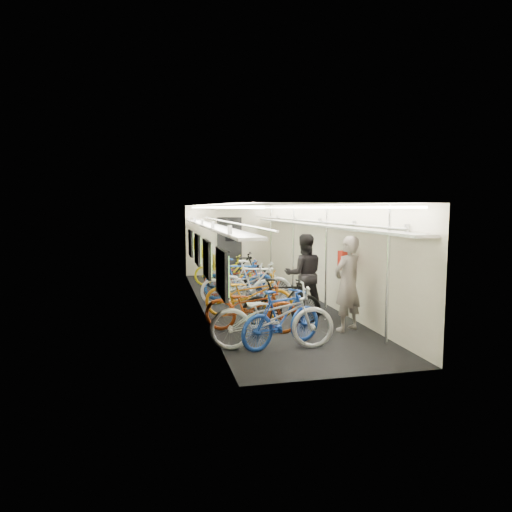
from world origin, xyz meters
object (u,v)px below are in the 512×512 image
bicycle_0 (272,317)px  backpack (345,260)px  bicycle_1 (282,318)px  passenger_near (347,284)px  passenger_mid (304,274)px

bicycle_0 → backpack: (1.89, 1.41, 0.74)m
bicycle_0 → backpack: size_ratio=5.42×
bicycle_0 → bicycle_1: bearing=-62.3°
bicycle_0 → passenger_near: 1.89m
bicycle_0 → passenger_near: bearing=-56.7°
passenger_near → passenger_mid: 1.49m
passenger_near → passenger_mid: (-0.38, 1.45, -0.02)m
bicycle_1 → backpack: backpack is taller
bicycle_1 → bicycle_0: bearing=87.1°
bicycle_1 → backpack: 2.30m
backpack → bicycle_1: bearing=-158.1°
bicycle_1 → passenger_mid: size_ratio=0.93×
bicycle_1 → backpack: bearing=-74.3°
passenger_near → backpack: size_ratio=4.75×
bicycle_0 → passenger_mid: (1.30, 2.24, 0.34)m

